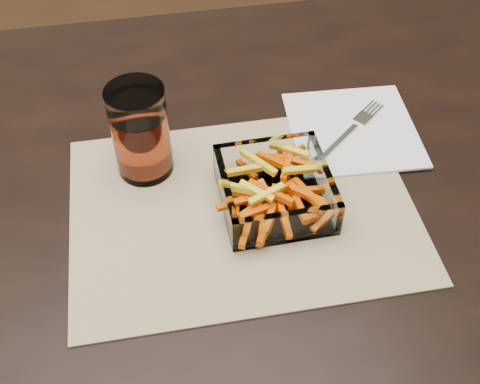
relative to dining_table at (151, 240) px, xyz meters
name	(u,v)px	position (x,y,z in m)	size (l,w,h in m)	color
dining_table	(151,240)	(0.00, 0.00, 0.00)	(1.60, 0.90, 0.75)	black
placemat	(242,208)	(0.13, -0.04, 0.09)	(0.45, 0.33, 0.00)	tan
glass_bowl	(275,191)	(0.17, -0.04, 0.11)	(0.14, 0.14, 0.05)	white
tumbler	(141,134)	(0.01, 0.06, 0.15)	(0.08, 0.08, 0.14)	white
napkin	(353,129)	(0.32, 0.08, 0.09)	(0.18, 0.18, 0.00)	white
fork	(352,128)	(0.31, 0.08, 0.10)	(0.13, 0.12, 0.00)	silver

